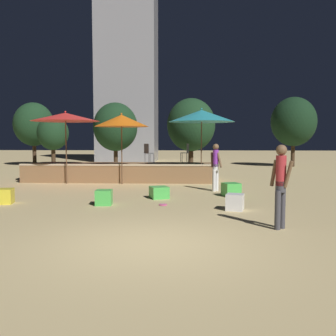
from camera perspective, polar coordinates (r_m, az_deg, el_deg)
name	(u,v)px	position (r m, az deg, el deg)	size (l,w,h in m)	color
ground_plane	(151,244)	(7.23, -2.63, -11.53)	(120.00, 120.00, 0.00)	tan
wooden_deck	(122,172)	(18.34, -6.95, -0.59)	(8.95, 2.88, 0.87)	olive
patio_umbrella_0	(122,121)	(16.66, -7.10, 7.16)	(2.38, 2.38, 3.14)	brown
patio_umbrella_1	(202,116)	(16.83, 5.14, 7.90)	(2.94, 2.94, 3.37)	brown
patio_umbrella_2	(65,117)	(17.29, -15.36, 7.50)	(3.00, 3.00, 3.23)	brown
cube_seat_0	(4,196)	(12.62, -23.66, -3.95)	(0.58, 0.58, 0.46)	yellow
cube_seat_1	(104,197)	(11.50, -9.74, -4.45)	(0.52, 0.52, 0.46)	#4CC651
cube_seat_2	(235,202)	(10.67, 10.16, -5.13)	(0.57, 0.57, 0.46)	white
cube_seat_3	(231,190)	(13.25, 9.59, -3.26)	(0.69, 0.69, 0.46)	#4CC651
cube_seat_4	(159,192)	(12.61, -1.36, -3.74)	(0.73, 0.73, 0.40)	#4CC651
person_0	(216,165)	(14.39, 7.27, 0.46)	(0.45, 0.41, 1.81)	white
person_1	(281,182)	(8.57, 16.80, -2.08)	(0.45, 0.47, 1.87)	#3F3F47
bistro_chair_0	(186,151)	(18.24, 2.80, 2.62)	(0.42, 0.42, 0.90)	#47474C
bistro_chair_1	(148,151)	(17.74, -3.09, 2.57)	(0.48, 0.48, 0.90)	#47474C
frisbee_disc	(163,205)	(11.31, -0.77, -5.61)	(0.24, 0.24, 0.03)	#E54C99
background_tree_0	(53,133)	(26.87, -17.13, 5.08)	(2.13, 2.13, 3.58)	#3D2B1C
background_tree_1	(115,127)	(25.95, -8.01, 6.21)	(3.01, 3.01, 4.49)	#3D2B1C
background_tree_2	(191,125)	(22.33, 3.54, 6.55)	(2.85, 2.85, 4.40)	#3D2B1C
background_tree_3	(34,124)	(30.00, -19.79, 6.26)	(2.96, 2.96, 4.73)	#3D2B1C
background_tree_4	(294,122)	(28.64, 18.60, 6.69)	(3.22, 3.22, 5.02)	#3D2B1C
distant_building	(128,75)	(35.07, -6.16, 13.90)	(5.19, 4.73, 15.58)	gray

